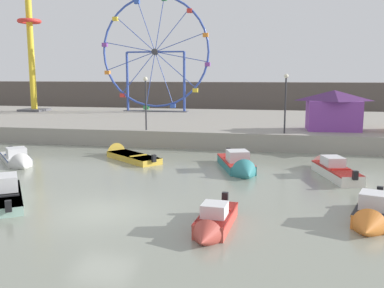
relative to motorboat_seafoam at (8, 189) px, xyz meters
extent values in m
plane|color=gray|center=(5.15, -1.33, -0.30)|extent=(240.00, 240.00, 0.00)
cube|color=gray|center=(5.15, 24.69, 0.33)|extent=(110.00, 21.76, 1.27)
cube|color=#564C47|center=(5.15, 46.54, 1.90)|extent=(140.00, 3.00, 4.40)
cube|color=#93BCAD|center=(0.56, -0.79, -0.11)|extent=(3.59, 4.46, 0.39)
cube|color=black|center=(0.56, -0.79, 0.04)|extent=(3.58, 4.43, 0.08)
cone|color=#93BCAD|center=(-1.16, 1.64, -0.11)|extent=(1.58, 1.64, 1.02)
cube|color=black|center=(1.98, -2.80, 0.19)|extent=(0.31, 0.30, 0.44)
cube|color=silver|center=(0.22, -0.31, 0.42)|extent=(1.52, 1.65, 0.67)
cube|color=black|center=(0.90, -1.27, 0.11)|extent=(0.84, 0.66, 0.06)
cube|color=orange|center=(15.69, 0.07, -0.04)|extent=(2.17, 3.56, 0.52)
cube|color=black|center=(15.69, 0.07, 0.17)|extent=(2.18, 3.53, 0.08)
cone|color=orange|center=(15.06, -1.95, -0.04)|extent=(1.40, 1.23, 1.18)
cube|color=black|center=(16.21, 1.76, 0.32)|extent=(0.29, 0.26, 0.44)
cube|color=silver|center=(15.56, -0.33, 0.52)|extent=(1.25, 1.25, 0.61)
cube|color=black|center=(15.81, 0.47, 0.24)|extent=(1.06, 0.46, 0.06)
cube|color=silver|center=(-4.32, 7.07, -0.10)|extent=(3.62, 3.80, 0.40)
cube|color=navy|center=(-4.32, 7.07, 0.06)|extent=(3.61, 3.78, 0.08)
cone|color=silver|center=(-2.67, 5.25, -0.10)|extent=(1.68, 1.66, 1.30)
cube|color=black|center=(-5.69, 8.58, 0.21)|extent=(0.31, 0.31, 0.44)
cube|color=silver|center=(-3.99, 6.71, 0.38)|extent=(1.59, 1.60, 0.58)
cube|color=navy|center=(-4.64, 7.43, 0.13)|extent=(0.97, 0.90, 0.06)
cube|color=gold|center=(2.86, 8.98, -0.11)|extent=(4.35, 3.89, 0.38)
cube|color=gold|center=(2.86, 8.98, 0.03)|extent=(4.33, 3.87, 0.08)
cone|color=gold|center=(0.68, 10.72, -0.11)|extent=(1.81, 1.83, 1.37)
cube|color=black|center=(4.66, 7.54, 0.18)|extent=(0.31, 0.31, 0.44)
cube|color=gold|center=(3.29, 8.63, 0.10)|extent=(0.89, 1.06, 0.06)
cube|color=#B24238|center=(9.89, -2.04, -0.04)|extent=(1.25, 3.07, 0.52)
cube|color=#B2231E|center=(9.89, -2.04, 0.17)|extent=(1.27, 3.04, 0.08)
cone|color=#B24238|center=(9.78, -3.93, -0.04)|extent=(1.07, 0.89, 1.02)
cube|color=black|center=(9.99, -0.44, 0.32)|extent=(0.25, 0.21, 0.44)
cube|color=silver|center=(9.87, -2.41, 0.45)|extent=(0.91, 0.95, 0.47)
cube|color=#B2231E|center=(9.91, -1.66, 0.24)|extent=(0.92, 0.22, 0.06)
cube|color=silver|center=(15.07, 6.72, -0.03)|extent=(2.32, 4.48, 0.55)
cube|color=#B2231E|center=(15.07, 6.72, 0.20)|extent=(2.33, 4.44, 0.08)
cone|color=silver|center=(14.34, 9.35, -0.03)|extent=(1.43, 1.45, 1.16)
cube|color=black|center=(15.67, 4.54, 0.35)|extent=(0.28, 0.26, 0.44)
cube|color=silver|center=(14.92, 7.24, 0.49)|extent=(1.28, 1.51, 0.50)
cube|color=#B2231E|center=(15.21, 6.20, 0.27)|extent=(1.04, 0.43, 0.06)
cube|color=teal|center=(9.53, 8.05, -0.05)|extent=(2.69, 4.45, 0.51)
cube|color=#B2231E|center=(9.53, 8.05, 0.17)|extent=(2.69, 4.42, 0.08)
cone|color=teal|center=(10.35, 5.52, -0.05)|extent=(1.67, 1.53, 1.38)
cube|color=black|center=(8.84, 10.14, 0.32)|extent=(0.29, 0.26, 0.44)
cube|color=silver|center=(9.69, 7.55, 0.52)|extent=(1.50, 1.56, 0.63)
cube|color=#B2231E|center=(9.36, 8.55, 0.24)|extent=(1.22, 0.54, 0.06)
torus|color=#334CA8|center=(-2.11, 30.98, 7.72)|extent=(12.53, 0.24, 12.53)
cylinder|color=#38383D|center=(-2.11, 30.98, 7.72)|extent=(0.70, 0.50, 0.70)
cylinder|color=#334CA8|center=(-4.12, 30.98, 5.39)|extent=(4.07, 0.08, 4.71)
cube|color=red|center=(-6.12, 30.98, 2.78)|extent=(0.56, 0.48, 0.44)
cylinder|color=#334CA8|center=(-2.68, 30.98, 4.70)|extent=(1.22, 0.08, 6.05)
cube|color=#33934C|center=(-3.25, 30.98, 1.40)|extent=(0.56, 0.48, 0.44)
cylinder|color=#334CA8|center=(-1.10, 30.98, 4.82)|extent=(2.10, 0.08, 5.83)
cube|color=#3356B7|center=(-0.08, 30.98, 1.64)|extent=(0.56, 0.48, 0.44)
cylinder|color=#334CA8|center=(0.22, 30.98, 5.71)|extent=(4.71, 0.08, 4.07)
cube|color=yellow|center=(2.55, 30.98, 3.43)|extent=(0.56, 0.48, 0.44)
cylinder|color=#334CA8|center=(0.91, 30.98, 7.15)|extent=(6.05, 0.08, 1.22)
cube|color=purple|center=(3.93, 30.98, 6.29)|extent=(0.56, 0.48, 0.44)
cylinder|color=#334CA8|center=(0.79, 30.98, 8.73)|extent=(5.83, 0.08, 2.10)
cube|color=orange|center=(3.69, 30.98, 9.47)|extent=(0.56, 0.48, 0.44)
cylinder|color=#334CA8|center=(-0.11, 30.98, 10.05)|extent=(4.07, 0.08, 4.71)
cube|color=red|center=(1.90, 30.98, 12.10)|extent=(0.56, 0.48, 0.44)
cylinder|color=#334CA8|center=(-1.54, 30.98, 10.74)|extent=(1.22, 0.08, 6.05)
cylinder|color=#334CA8|center=(-3.13, 30.98, 10.62)|extent=(2.10, 0.08, 5.83)
cube|color=#3356B7|center=(-4.14, 30.98, 13.24)|extent=(0.56, 0.48, 0.44)
cylinder|color=#334CA8|center=(-4.44, 30.98, 9.72)|extent=(4.71, 0.08, 4.07)
cube|color=yellow|center=(-6.77, 30.98, 11.45)|extent=(0.56, 0.48, 0.44)
cylinder|color=#334CA8|center=(-5.13, 30.98, 8.29)|extent=(6.05, 0.08, 1.22)
cube|color=purple|center=(-8.15, 30.98, 8.58)|extent=(0.56, 0.48, 0.44)
cylinder|color=#334CA8|center=(-5.01, 30.98, 6.70)|extent=(5.83, 0.08, 2.10)
cube|color=orange|center=(-7.91, 30.98, 5.41)|extent=(0.56, 0.48, 0.44)
cylinder|color=#334CA8|center=(-5.49, 30.98, 4.34)|extent=(0.28, 0.28, 6.75)
cylinder|color=#334CA8|center=(1.27, 30.98, 4.34)|extent=(0.28, 0.28, 6.75)
cylinder|color=#334CA8|center=(-2.11, 30.98, 7.72)|extent=(6.76, 0.18, 0.18)
cube|color=#4C4C51|center=(-2.11, 30.98, 1.01)|extent=(7.56, 1.20, 0.08)
cylinder|color=gold|center=(-16.21, 28.70, 8.52)|extent=(0.70, 0.70, 15.10)
torus|color=red|center=(-16.21, 28.70, 11.16)|extent=(2.64, 2.64, 0.44)
cube|color=#4C4C51|center=(-16.21, 28.70, 1.09)|extent=(2.80, 2.80, 0.24)
cube|color=purple|center=(15.96, 17.19, 2.10)|extent=(3.95, 2.76, 2.26)
pyramid|color=#462156|center=(15.96, 17.19, 3.62)|extent=(4.35, 3.03, 0.80)
cylinder|color=#2D2D33|center=(2.00, 14.44, 2.84)|extent=(0.12, 0.12, 3.73)
sphere|color=#F2EACC|center=(2.00, 14.44, 4.84)|extent=(0.32, 0.32, 0.32)
cylinder|color=#2D2D33|center=(12.35, 14.63, 2.95)|extent=(0.12, 0.12, 3.95)
sphere|color=#F2EACC|center=(12.35, 14.63, 5.06)|extent=(0.32, 0.32, 0.32)
camera|label=1|loc=(12.04, -16.88, 5.14)|focal=40.29mm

